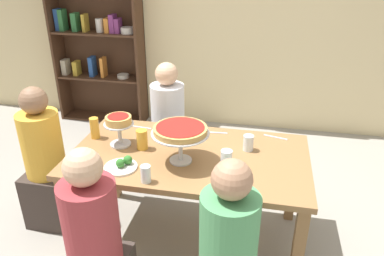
{
  "coord_description": "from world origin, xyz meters",
  "views": [
    {
      "loc": [
        0.48,
        -2.2,
        2.02
      ],
      "look_at": [
        0.0,
        0.1,
        0.89
      ],
      "focal_mm": 34.98,
      "sensor_mm": 36.0,
      "label": 1
    }
  ],
  "objects_px": {
    "beer_glass_amber_tall": "(95,128)",
    "water_glass_clear_near": "(146,174)",
    "diner_head_west": "(47,168)",
    "salad_plate_far_diner": "(173,125)",
    "salad_plate_near_diner": "(122,165)",
    "diner_near_left": "(96,253)",
    "salad_plate_spare": "(231,179)",
    "water_glass_clear_far": "(226,159)",
    "diner_far_left": "(168,132)",
    "beer_glass_amber_short": "(142,139)",
    "cutlery_fork_far": "(216,133)",
    "deep_dish_pizza_stand": "(180,132)",
    "bookshelf": "(97,29)",
    "cutlery_fork_near": "(140,127)",
    "personal_pizza_stand": "(119,124)",
    "water_glass_clear_spare": "(248,143)",
    "cutlery_knife_near": "(276,137)",
    "dining_table": "(189,165)"
  },
  "relations": [
    {
      "from": "diner_head_west",
      "to": "cutlery_fork_near",
      "type": "distance_m",
      "value": 0.78
    },
    {
      "from": "beer_glass_amber_tall",
      "to": "water_glass_clear_far",
      "type": "xyz_separation_m",
      "value": [
        1.01,
        -0.22,
        -0.02
      ]
    },
    {
      "from": "personal_pizza_stand",
      "to": "salad_plate_near_diner",
      "type": "xyz_separation_m",
      "value": [
        0.13,
        -0.3,
        -0.14
      ]
    },
    {
      "from": "diner_far_left",
      "to": "deep_dish_pizza_stand",
      "type": "xyz_separation_m",
      "value": [
        0.33,
        -0.88,
        0.46
      ]
    },
    {
      "from": "bookshelf",
      "to": "diner_far_left",
      "type": "relative_size",
      "value": 1.92
    },
    {
      "from": "salad_plate_far_diner",
      "to": "cutlery_fork_far",
      "type": "height_order",
      "value": "salad_plate_far_diner"
    },
    {
      "from": "dining_table",
      "to": "salad_plate_near_diner",
      "type": "xyz_separation_m",
      "value": [
        -0.39,
        -0.27,
        0.11
      ]
    },
    {
      "from": "dining_table",
      "to": "salad_plate_near_diner",
      "type": "distance_m",
      "value": 0.48
    },
    {
      "from": "water_glass_clear_spare",
      "to": "water_glass_clear_far",
      "type": "bearing_deg",
      "value": -115.52
    },
    {
      "from": "diner_near_left",
      "to": "beer_glass_amber_short",
      "type": "xyz_separation_m",
      "value": [
        0.03,
        0.78,
        0.32
      ]
    },
    {
      "from": "salad_plate_spare",
      "to": "water_glass_clear_far",
      "type": "xyz_separation_m",
      "value": [
        -0.05,
        0.17,
        0.04
      ]
    },
    {
      "from": "bookshelf",
      "to": "personal_pizza_stand",
      "type": "bearing_deg",
      "value": -62.27
    },
    {
      "from": "diner_far_left",
      "to": "water_glass_clear_far",
      "type": "distance_m",
      "value": 1.14
    },
    {
      "from": "bookshelf",
      "to": "diner_head_west",
      "type": "relative_size",
      "value": 1.92
    },
    {
      "from": "diner_head_west",
      "to": "cutlery_fork_far",
      "type": "xyz_separation_m",
      "value": [
        1.26,
        0.37,
        0.25
      ]
    },
    {
      "from": "cutlery_knife_near",
      "to": "deep_dish_pizza_stand",
      "type": "bearing_deg",
      "value": 52.36
    },
    {
      "from": "water_glass_clear_spare",
      "to": "water_glass_clear_near",
      "type": "bearing_deg",
      "value": -137.76
    },
    {
      "from": "salad_plate_far_diner",
      "to": "beer_glass_amber_short",
      "type": "height_order",
      "value": "beer_glass_amber_short"
    },
    {
      "from": "water_glass_clear_spare",
      "to": "cutlery_fork_far",
      "type": "xyz_separation_m",
      "value": [
        -0.26,
        0.22,
        -0.05
      ]
    },
    {
      "from": "beer_glass_amber_tall",
      "to": "personal_pizza_stand",
      "type": "bearing_deg",
      "value": -16.75
    },
    {
      "from": "salad_plate_near_diner",
      "to": "cutlery_fork_far",
      "type": "distance_m",
      "value": 0.81
    },
    {
      "from": "beer_glass_amber_tall",
      "to": "water_glass_clear_near",
      "type": "relative_size",
      "value": 1.46
    },
    {
      "from": "deep_dish_pizza_stand",
      "to": "salad_plate_far_diner",
      "type": "relative_size",
      "value": 1.84
    },
    {
      "from": "personal_pizza_stand",
      "to": "beer_glass_amber_tall",
      "type": "distance_m",
      "value": 0.25
    },
    {
      "from": "bookshelf",
      "to": "diner_near_left",
      "type": "xyz_separation_m",
      "value": [
        1.19,
        -2.79,
        -0.66
      ]
    },
    {
      "from": "salad_plate_spare",
      "to": "cutlery_fork_near",
      "type": "distance_m",
      "value": 1.0
    },
    {
      "from": "salad_plate_far_diner",
      "to": "deep_dish_pizza_stand",
      "type": "bearing_deg",
      "value": -70.5
    },
    {
      "from": "personal_pizza_stand",
      "to": "salad_plate_spare",
      "type": "bearing_deg",
      "value": -20.94
    },
    {
      "from": "water_glass_clear_near",
      "to": "personal_pizza_stand",
      "type": "bearing_deg",
      "value": 128.22
    },
    {
      "from": "salad_plate_far_diner",
      "to": "water_glass_clear_near",
      "type": "distance_m",
      "value": 0.78
    },
    {
      "from": "bookshelf",
      "to": "beer_glass_amber_tall",
      "type": "height_order",
      "value": "bookshelf"
    },
    {
      "from": "water_glass_clear_far",
      "to": "cutlery_fork_far",
      "type": "bearing_deg",
      "value": 106.11
    },
    {
      "from": "dining_table",
      "to": "cutlery_knife_near",
      "type": "relative_size",
      "value": 9.06
    },
    {
      "from": "salad_plate_near_diner",
      "to": "diner_near_left",
      "type": "bearing_deg",
      "value": -87.96
    },
    {
      "from": "diner_head_west",
      "to": "diner_far_left",
      "type": "bearing_deg",
      "value": 46.08
    },
    {
      "from": "beer_glass_amber_tall",
      "to": "bookshelf",
      "type": "bearing_deg",
      "value": 113.14
    },
    {
      "from": "diner_head_west",
      "to": "salad_plate_far_diner",
      "type": "bearing_deg",
      "value": 23.91
    },
    {
      "from": "salad_plate_far_diner",
      "to": "salad_plate_spare",
      "type": "relative_size",
      "value": 0.96
    },
    {
      "from": "diner_head_west",
      "to": "salad_plate_near_diner",
      "type": "bearing_deg",
      "value": -19.1
    },
    {
      "from": "bookshelf",
      "to": "salad_plate_near_diner",
      "type": "relative_size",
      "value": 10.24
    },
    {
      "from": "bookshelf",
      "to": "water_glass_clear_far",
      "type": "distance_m",
      "value": 2.84
    },
    {
      "from": "bookshelf",
      "to": "diner_head_west",
      "type": "distance_m",
      "value": 2.18
    },
    {
      "from": "salad_plate_far_diner",
      "to": "beer_glass_amber_tall",
      "type": "height_order",
      "value": "beer_glass_amber_tall"
    },
    {
      "from": "deep_dish_pizza_stand",
      "to": "cutlery_knife_near",
      "type": "distance_m",
      "value": 0.81
    },
    {
      "from": "dining_table",
      "to": "cutlery_fork_far",
      "type": "xyz_separation_m",
      "value": [
        0.13,
        0.36,
        0.09
      ]
    },
    {
      "from": "deep_dish_pizza_stand",
      "to": "salad_plate_near_diner",
      "type": "height_order",
      "value": "deep_dish_pizza_stand"
    },
    {
      "from": "salad_plate_near_diner",
      "to": "beer_glass_amber_short",
      "type": "bearing_deg",
      "value": 80.23
    },
    {
      "from": "salad_plate_near_diner",
      "to": "salad_plate_far_diner",
      "type": "height_order",
      "value": "salad_plate_near_diner"
    },
    {
      "from": "dining_table",
      "to": "water_glass_clear_spare",
      "type": "distance_m",
      "value": 0.44
    },
    {
      "from": "water_glass_clear_near",
      "to": "water_glass_clear_far",
      "type": "distance_m",
      "value": 0.53
    }
  ]
}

